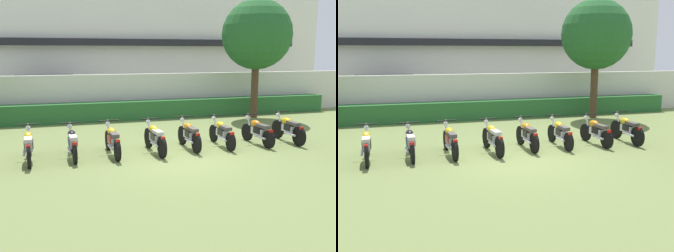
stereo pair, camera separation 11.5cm
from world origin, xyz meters
The scene contains 14 objects.
ground centered at (0.00, 0.00, 0.00)m, with size 60.00×60.00×0.00m, color olive.
building centered at (0.00, 14.36, 3.31)m, with size 25.63×6.50×6.61m.
compound_wall centered at (0.00, 7.61, 0.99)m, with size 24.34×0.30×1.98m, color silver.
hedge_row centered at (0.00, 6.91, 0.41)m, with size 19.48×0.70×0.82m, color #28602D.
parked_car centered at (-3.46, 9.49, 0.94)m, with size 4.55×2.18×1.89m.
tree_far_side centered at (5.50, 5.87, 3.71)m, with size 3.10×3.10×5.28m.
motorcycle_in_row_0 centered at (-4.06, 1.07, 0.45)m, with size 0.60×1.92×0.97m.
motorcycle_in_row_1 centered at (-2.90, 1.11, 0.44)m, with size 0.60×1.83×0.94m.
motorcycle_in_row_2 centered at (-1.77, 1.07, 0.45)m, with size 0.60×1.94×0.96m.
motorcycle_in_row_3 centered at (-0.52, 0.99, 0.45)m, with size 0.60×1.92×0.97m.
motorcycle_in_row_4 centered at (0.62, 1.14, 0.45)m, with size 0.60×1.81×0.96m.
motorcycle_in_row_5 centered at (1.72, 1.15, 0.44)m, with size 0.60×1.90×0.94m.
motorcycle_in_row_6 centered at (2.94, 1.05, 0.44)m, with size 0.60×1.78×0.94m.
motorcycle_in_row_7 centered at (4.08, 1.05, 0.46)m, with size 0.60×1.87×0.97m.
Camera 1 is at (-3.45, -9.88, 2.94)m, focal length 41.60 mm.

